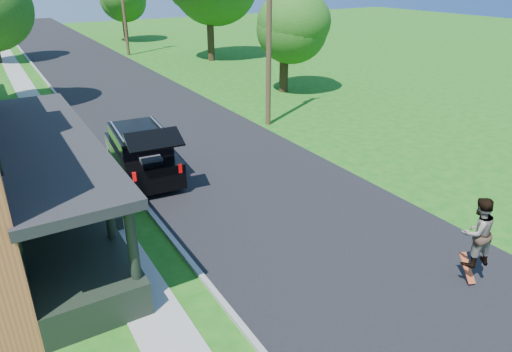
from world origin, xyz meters
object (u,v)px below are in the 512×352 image
black_suv (142,153)px  utility_pole_near (269,26)px  tree_right_near (284,15)px  skateboarder (477,232)px

black_suv → utility_pole_near: utility_pole_near is taller
black_suv → tree_right_near: 15.48m
black_suv → skateboarder: (4.91, -11.04, 0.64)m
black_suv → utility_pole_near: 9.18m
utility_pole_near → skateboarder: bearing=-110.9°
black_suv → utility_pole_near: (7.70, 2.95, 4.04)m
tree_right_near → utility_pole_near: (-4.64, -5.52, 0.12)m
skateboarder → tree_right_near: 21.13m
black_suv → skateboarder: bearing=-61.2°
black_suv → utility_pole_near: bearing=25.8°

